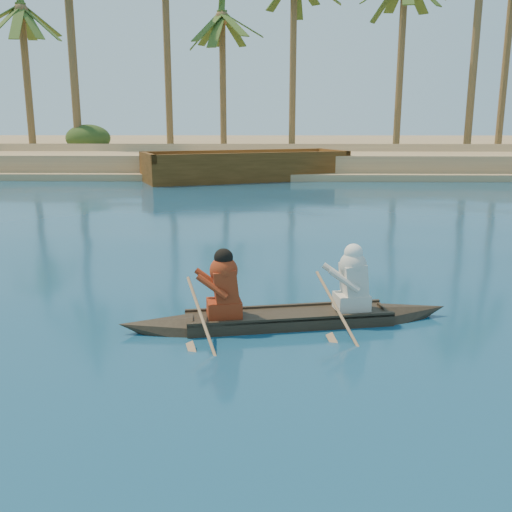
# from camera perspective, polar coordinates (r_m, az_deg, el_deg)

# --- Properties ---
(ground) EXTENTS (160.00, 160.00, 0.00)m
(ground) POSITION_cam_1_polar(r_m,az_deg,el_deg) (9.23, -0.91, -6.53)
(ground) COLOR navy
(ground) RESTS_ON ground
(sandy_embankment) EXTENTS (150.00, 51.00, 1.50)m
(sandy_embankment) POSITION_cam_1_polar(r_m,az_deg,el_deg) (55.63, 1.02, 10.58)
(sandy_embankment) COLOR tan
(sandy_embankment) RESTS_ON ground
(palm_grove) EXTENTS (110.00, 14.00, 16.00)m
(palm_grove) POSITION_cam_1_polar(r_m,az_deg,el_deg) (43.95, 0.95, 19.62)
(palm_grove) COLOR #3A591F
(palm_grove) RESTS_ON ground
(shrub_cluster) EXTENTS (100.00, 6.00, 2.40)m
(shrub_cluster) POSITION_cam_1_polar(r_m,az_deg,el_deg) (40.22, 0.88, 10.51)
(shrub_cluster) COLOR #293F17
(shrub_cluster) RESTS_ON ground
(canoe) EXTENTS (5.32, 1.68, 1.46)m
(canoe) POSITION_cam_1_polar(r_m,az_deg,el_deg) (9.01, 3.32, -5.17)
(canoe) COLOR #33271C
(canoe) RESTS_ON ground
(barge_mid) EXTENTS (11.60, 7.51, 1.84)m
(barge_mid) POSITION_cam_1_polar(r_m,az_deg,el_deg) (31.80, -1.04, 8.78)
(barge_mid) COLOR brown
(barge_mid) RESTS_ON ground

